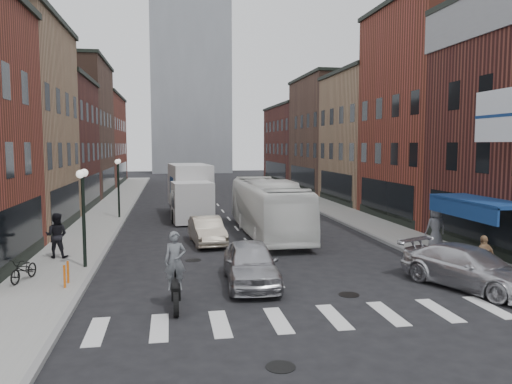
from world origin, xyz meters
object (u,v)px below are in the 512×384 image
motorcycle_rider (175,273)px  sedan_left_far (207,231)px  streetlamp_far (118,177)px  billboard_sign (503,117)px  box_truck (190,192)px  ped_right_c (436,227)px  parked_bicycle (24,269)px  ped_right_b (484,257)px  bike_rack (66,274)px  transit_bus (268,207)px  streetlamp_near (83,199)px  ped_left_solo (57,235)px  sedan_left_near (251,263)px  curb_car (469,268)px

motorcycle_rider → sedan_left_far: size_ratio=0.58×
motorcycle_rider → streetlamp_far: bearing=100.0°
billboard_sign → box_truck: size_ratio=0.43×
billboard_sign → ped_right_c: billboard_sign is taller
billboard_sign → parked_bicycle: bearing=174.7°
motorcycle_rider → sedan_left_far: bearing=79.9°
billboard_sign → ped_right_b: bearing=-141.3°
motorcycle_rider → bike_rack: bearing=144.0°
streetlamp_far → motorcycle_rider: (3.58, -19.41, -1.77)m
box_truck → transit_bus: (4.05, -7.50, -0.25)m
motorcycle_rider → transit_bus: bearing=65.7°
billboard_sign → parked_bicycle: billboard_sign is taller
streetlamp_near → sedan_left_far: (5.29, 4.58, -2.22)m
streetlamp_near → ped_left_solo: size_ratio=2.08×
billboard_sign → bike_rack: bearing=177.2°
parked_bicycle → motorcycle_rider: bearing=-18.0°
box_truck → ped_right_c: (11.13, -13.11, -0.67)m
billboard_sign → sedan_left_far: size_ratio=0.88×
bike_rack → sedan_left_near: sedan_left_near is taller
sedan_left_far → ped_right_c: 11.27m
bike_rack → ped_right_b: bearing=-6.6°
streetlamp_near → motorcycle_rider: streetlamp_near is taller
streetlamp_far → box_truck: 4.97m
streetlamp_near → curb_car: (13.90, -4.95, -2.17)m
parked_bicycle → box_truck: bearing=82.7°
parked_bicycle → ped_right_b: size_ratio=1.00×
ped_left_solo → transit_bus: bearing=-147.6°
sedan_left_far → ped_left_solo: bearing=-163.7°
ped_left_solo → parked_bicycle: bearing=92.8°
streetlamp_far → sedan_left_near: bearing=-69.8°
sedan_left_near → box_truck: bearing=97.8°
streetlamp_near → streetlamp_far: same height
streetlamp_far → sedan_left_far: 11.03m
ped_left_solo → box_truck: bearing=-109.3°
ped_right_c → billboard_sign: bearing=91.4°
ped_right_b → bike_rack: bearing=-15.1°
sedan_left_near → ped_right_b: bearing=-5.8°
bike_rack → box_truck: bearing=73.3°
streetlamp_near → box_truck: size_ratio=0.48×
ped_left_solo → sedan_left_far: bearing=-150.5°
billboard_sign → transit_bus: billboard_sign is taller
box_truck → ped_right_b: 21.09m
curb_car → ped_right_b: size_ratio=3.12×
sedan_left_far → sedan_left_near: bearing=-87.6°
streetlamp_far → motorcycle_rider: size_ratio=1.68×
streetlamp_far → ped_right_b: (14.80, -18.45, -1.95)m
curb_car → parked_bicycle: (-15.73, 3.12, -0.16)m
streetlamp_near → ped_right_c: streetlamp_near is taller
transit_bus → bike_rack: bearing=-134.7°
motorcycle_rider → transit_bus: size_ratio=0.22×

